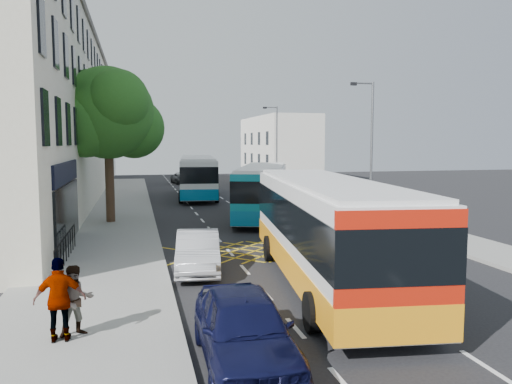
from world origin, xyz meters
TOP-DOWN VIEW (x-y plane):
  - ground at (0.00, 0.00)m, footprint 120.00×120.00m
  - pavement_left at (-8.50, 15.00)m, footprint 5.00×70.00m
  - pavement_right at (7.50, 15.00)m, footprint 3.00×70.00m
  - terrace_main at (-14.00, 24.49)m, footprint 8.30×45.00m
  - terrace_far at (-14.00, 55.00)m, footprint 8.00×20.00m
  - building_right at (11.00, 48.00)m, footprint 6.00×18.00m
  - street_tree at (-8.51, 14.97)m, footprint 6.30×5.70m
  - lamp_near at (6.20, 12.00)m, footprint 1.45×0.15m
  - lamp_far at (6.20, 32.00)m, footprint 1.45×0.15m
  - railings at (-9.70, 5.30)m, footprint 0.08×5.60m
  - bus_near at (-0.99, 0.61)m, footprint 4.31×12.62m
  - bus_mid at (0.65, 15.36)m, footprint 6.10×11.77m
  - bus_far at (-1.90, 27.91)m, footprint 4.10×12.56m
  - motorbike at (-1.61, -0.63)m, footprint 0.79×2.18m
  - parked_car_blue at (-4.90, -4.72)m, footprint 1.98×4.68m
  - parked_car_silver at (-4.90, 3.24)m, footprint 2.05×4.53m
  - red_hatchback at (3.14, 21.46)m, footprint 2.10×4.93m
  - distant_car_grey at (-1.79, 42.86)m, footprint 2.67×4.84m
  - distant_car_silver at (5.34, 39.49)m, footprint 2.12×4.31m
  - pedestrian_near at (-8.47, -2.59)m, footprint 0.98×0.88m
  - pedestrian_far at (-8.78, -2.87)m, footprint 1.15×0.51m

SIDE VIEW (x-z plane):
  - ground at x=0.00m, z-range 0.00..0.00m
  - pavement_left at x=-8.50m, z-range 0.00..0.15m
  - pavement_right at x=7.50m, z-range 0.00..0.15m
  - distant_car_grey at x=-1.79m, z-range 0.00..1.28m
  - distant_car_silver at x=5.34m, z-range 0.00..1.41m
  - red_hatchback at x=3.14m, z-range 0.00..1.42m
  - railings at x=-9.70m, z-range 0.15..1.29m
  - parked_car_silver at x=-4.90m, z-range 0.00..1.44m
  - parked_car_blue at x=-4.90m, z-range 0.00..1.58m
  - motorbike at x=-1.61m, z-range -0.06..1.90m
  - pedestrian_near at x=-8.47m, z-range 0.15..1.83m
  - pedestrian_far at x=-8.78m, z-range 0.15..2.09m
  - bus_mid at x=0.65m, z-range 0.09..3.32m
  - bus_far at x=-1.90m, z-range 0.09..3.56m
  - bus_near at x=-0.99m, z-range 0.09..3.57m
  - building_right at x=11.00m, z-range 0.00..8.00m
  - lamp_near at x=6.20m, z-range 0.62..8.62m
  - lamp_far at x=6.20m, z-range 0.62..8.62m
  - terrace_far at x=-14.00m, z-range 0.00..10.00m
  - street_tree at x=-8.51m, z-range 1.89..10.69m
  - terrace_main at x=-14.00m, z-range 0.01..13.51m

